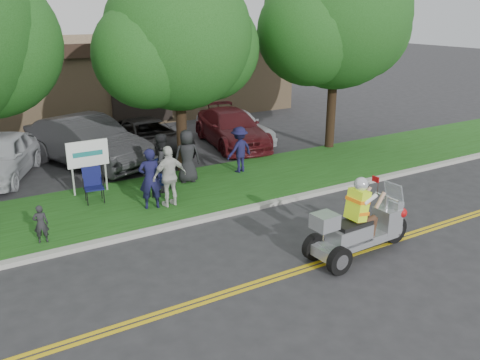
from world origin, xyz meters
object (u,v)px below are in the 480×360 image
parked_car_far_left (0,157)px  parked_car_mid (148,138)px  parked_car_far_right (235,125)px  parked_car_right (231,128)px  spectator_adult_left (150,179)px  lawn_chair_b (160,176)px  trike_scooter (359,229)px  spectator_adult_mid (161,163)px  lawn_chair_a (93,182)px  spectator_adult_right (170,176)px  parked_car_left (88,142)px

parked_car_far_left → parked_car_mid: parked_car_far_left is taller
parked_car_far_right → parked_car_right: bearing=-137.8°
spectator_adult_left → parked_car_far_right: spectator_adult_left is taller
lawn_chair_b → trike_scooter: bearing=-98.5°
trike_scooter → parked_car_right: (2.54, 10.22, 0.05)m
spectator_adult_mid → parked_car_far_right: 6.81m
trike_scooter → spectator_adult_left: size_ratio=1.70×
spectator_adult_mid → lawn_chair_a: bearing=-20.9°
lawn_chair_a → parked_car_far_right: parked_car_far_right is taller
lawn_chair_a → spectator_adult_left: (1.25, -1.39, 0.30)m
lawn_chair_a → spectator_adult_right: spectator_adult_right is taller
spectator_adult_left → parked_car_left: size_ratio=0.32×
spectator_adult_mid → spectator_adult_left: bearing=41.7°
lawn_chair_a → parked_car_left: (0.94, 3.95, 0.22)m
lawn_chair_a → parked_car_left: parked_car_left is taller
trike_scooter → spectator_adult_right: 5.59m
parked_car_right → lawn_chair_a: bearing=-141.9°
lawn_chair_b → lawn_chair_a: bearing=129.3°
spectator_adult_mid → parked_car_right: size_ratio=0.36×
parked_car_left → parked_car_mid: bearing=-14.5°
spectator_adult_left → parked_car_right: (5.63, 5.14, -0.25)m
trike_scooter → lawn_chair_b: 6.35m
trike_scooter → parked_car_far_left: trike_scooter is taller
lawn_chair_a → parked_car_far_right: (7.24, 4.10, 0.07)m
trike_scooter → parked_car_mid: bearing=92.9°
trike_scooter → parked_car_far_left: 12.24m
spectator_adult_right → parked_car_far_right: bearing=-138.8°
spectator_adult_left → parked_car_right: size_ratio=0.35×
parked_car_mid → parked_car_right: 3.54m
spectator_adult_mid → parked_car_far_left: spectator_adult_mid is taller
parked_car_left → parked_car_right: bearing=-22.4°
spectator_adult_right → parked_car_right: (5.09, 5.26, -0.26)m
lawn_chair_b → spectator_adult_left: spectator_adult_left is taller
spectator_adult_left → parked_car_far_left: bearing=-44.7°
lawn_chair_a → trike_scooter: bearing=-48.6°
spectator_adult_mid → parked_car_left: (-1.09, 4.22, -0.12)m
trike_scooter → parked_car_right: trike_scooter is taller
spectator_adult_right → parked_car_left: bearing=-85.8°
lawn_chair_a → spectator_adult_mid: 2.08m
spectator_adult_left → parked_car_far_left: spectator_adult_left is taller
trike_scooter → parked_car_left: bearing=105.8°
lawn_chair_a → spectator_adult_left: spectator_adult_left is taller
spectator_adult_left → spectator_adult_mid: size_ratio=0.96×
spectator_adult_right → parked_car_far_left: spectator_adult_right is taller
trike_scooter → spectator_adult_mid: 6.62m
parked_car_left → lawn_chair_a: bearing=-123.9°
lawn_chair_a → parked_car_right: (6.88, 3.75, 0.06)m
trike_scooter → lawn_chair_a: size_ratio=2.92×
parked_car_mid → parked_car_far_right: bearing=-4.0°
parked_car_right → parked_car_far_right: parked_car_far_right is taller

